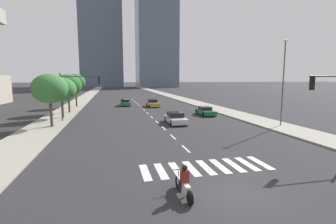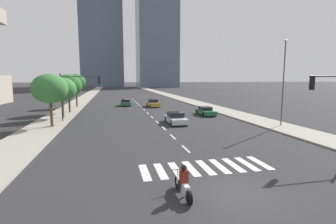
% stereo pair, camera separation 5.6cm
% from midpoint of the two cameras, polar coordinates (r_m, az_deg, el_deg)
% --- Properties ---
extents(ground_plane, '(800.00, 800.00, 0.00)m').
position_cam_midpoint_polar(ground_plane, '(12.12, 15.26, -17.99)').
color(ground_plane, '#28282B').
extents(sidewalk_east, '(4.00, 260.00, 0.15)m').
position_cam_midpoint_polar(sidewalk_east, '(43.65, 11.09, 0.72)').
color(sidewalk_east, gray).
rests_on(sidewalk_east, ground).
extents(sidewalk_west, '(4.00, 260.00, 0.15)m').
position_cam_midpoint_polar(sidewalk_west, '(40.53, -22.84, -0.25)').
color(sidewalk_west, gray).
rests_on(sidewalk_west, ground).
extents(crosswalk_near, '(7.65, 2.52, 0.01)m').
position_cam_midpoint_polar(crosswalk_near, '(15.21, 8.54, -12.39)').
color(crosswalk_near, silver).
rests_on(crosswalk_near, ground).
extents(lane_divider_center, '(0.14, 50.00, 0.01)m').
position_cam_midpoint_polar(lane_divider_center, '(41.94, -5.54, 0.45)').
color(lane_divider_center, silver).
rests_on(lane_divider_center, ground).
extents(motorcycle_lead, '(0.70, 2.19, 1.49)m').
position_cam_midpoint_polar(motorcycle_lead, '(11.44, 3.51, -16.10)').
color(motorcycle_lead, black).
rests_on(motorcycle_lead, ground).
extents(sedan_green_0, '(1.89, 4.56, 1.22)m').
position_cam_midpoint_polar(sedan_green_0, '(36.36, 8.50, 0.21)').
color(sedan_green_0, '#1E6038').
rests_on(sedan_green_0, ground).
extents(sedan_gold_1, '(2.06, 4.38, 1.35)m').
position_cam_midpoint_polar(sedan_gold_1, '(46.73, -3.56, 1.96)').
color(sedan_gold_1, '#B28E38').
rests_on(sedan_gold_1, ground).
extents(sedan_silver_2, '(1.93, 4.46, 1.28)m').
position_cam_midpoint_polar(sedan_silver_2, '(29.25, 1.69, -1.45)').
color(sedan_silver_2, '#B7BABF').
rests_on(sedan_silver_2, ground).
extents(sedan_green_3, '(2.12, 4.42, 1.29)m').
position_cam_midpoint_polar(sedan_green_3, '(49.08, -9.77, 2.11)').
color(sedan_green_3, '#1E6038').
rests_on(sedan_green_3, ground).
extents(traffic_signal_far, '(5.00, 0.28, 5.71)m').
position_cam_midpoint_polar(traffic_signal_far, '(32.14, -20.28, 5.19)').
color(traffic_signal_far, '#333335').
rests_on(traffic_signal_far, sidewalk_west).
extents(street_lamp_east, '(0.50, 0.24, 9.10)m').
position_cam_midpoint_polar(street_lamp_east, '(29.49, 24.88, 7.16)').
color(street_lamp_east, '#3F3F42').
rests_on(street_lamp_east, sidewalk_east).
extents(street_tree_nearest, '(3.65, 3.65, 5.58)m').
position_cam_midpoint_polar(street_tree_nearest, '(28.86, -25.54, 4.83)').
color(street_tree_nearest, '#4C3823').
rests_on(street_tree_nearest, sidewalk_west).
extents(street_tree_second, '(3.68, 3.68, 5.26)m').
position_cam_midpoint_polar(street_tree_second, '(35.13, -23.26, 4.77)').
color(street_tree_second, '#4C3823').
rests_on(street_tree_second, sidewalk_west).
extents(street_tree_third, '(3.94, 3.94, 5.74)m').
position_cam_midpoint_polar(street_tree_third, '(40.39, -21.95, 5.65)').
color(street_tree_third, '#4C3823').
rests_on(street_tree_third, sidewalk_west).
extents(street_tree_fourth, '(3.47, 3.47, 5.94)m').
position_cam_midpoint_polar(street_tree_fourth, '(48.53, -20.46, 6.42)').
color(street_tree_fourth, '#4C3823').
rests_on(street_tree_fourth, sidewalk_west).
extents(office_tower_left_skyline, '(27.61, 27.48, 84.82)m').
position_cam_midpoint_polar(office_tower_left_skyline, '(185.32, -15.07, 17.16)').
color(office_tower_left_skyline, slate).
rests_on(office_tower_left_skyline, ground).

